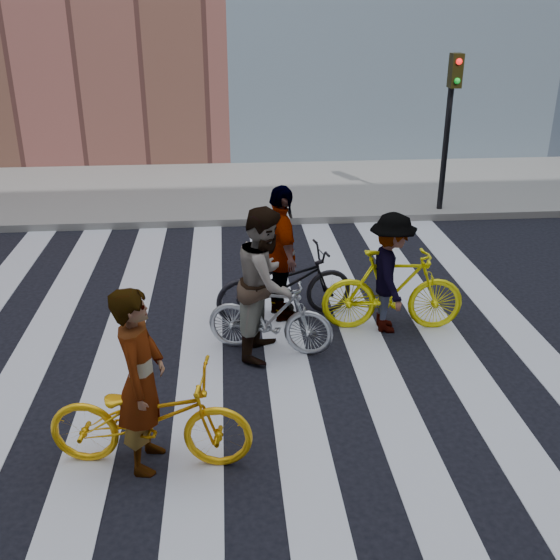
{
  "coord_description": "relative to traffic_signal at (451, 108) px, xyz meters",
  "views": [
    {
      "loc": [
        -0.16,
        -7.77,
        4.29
      ],
      "look_at": [
        0.53,
        0.3,
        0.8
      ],
      "focal_mm": 42.0,
      "sensor_mm": 36.0,
      "label": 1
    }
  ],
  "objects": [
    {
      "name": "bike_yellow_left",
      "position": [
        -5.37,
        -7.67,
        -1.75
      ],
      "size": [
        2.09,
        0.96,
        1.06
      ],
      "primitive_type": "imported",
      "rotation": [
        0.0,
        0.0,
        1.44
      ],
      "color": "#FEB40E",
      "rests_on": "ground"
    },
    {
      "name": "ground",
      "position": [
        -4.4,
        -5.32,
        -2.28
      ],
      "size": [
        100.0,
        100.0,
        0.0
      ],
      "primitive_type": "plane",
      "color": "black",
      "rests_on": "ground"
    },
    {
      "name": "bike_dark_rear",
      "position": [
        -3.76,
        -4.54,
        -1.75
      ],
      "size": [
        2.1,
        1.05,
        1.06
      ],
      "primitive_type": "imported",
      "rotation": [
        0.0,
        0.0,
        1.75
      ],
      "color": "black",
      "rests_on": "ground"
    },
    {
      "name": "rider_mid",
      "position": [
        -4.09,
        -5.52,
        -1.29
      ],
      "size": [
        1.0,
        1.14,
        1.98
      ],
      "primitive_type": "imported",
      "rotation": [
        0.0,
        0.0,
        1.27
      ],
      "color": "slate",
      "rests_on": "ground"
    },
    {
      "name": "zebra_crosswalk",
      "position": [
        -4.4,
        -5.32,
        -2.27
      ],
      "size": [
        8.25,
        10.0,
        0.01
      ],
      "color": "silver",
      "rests_on": "ground"
    },
    {
      "name": "bike_silver_mid",
      "position": [
        -4.04,
        -5.52,
        -1.78
      ],
      "size": [
        1.73,
        0.94,
        1.0
      ],
      "primitive_type": "imported",
      "rotation": [
        0.0,
        0.0,
        1.27
      ],
      "color": "#A4A7AE",
      "rests_on": "ground"
    },
    {
      "name": "rider_rear",
      "position": [
        -3.81,
        -4.54,
        -1.29
      ],
      "size": [
        0.69,
        1.23,
        1.98
      ],
      "primitive_type": "imported",
      "rotation": [
        0.0,
        0.0,
        1.75
      ],
      "color": "slate",
      "rests_on": "ground"
    },
    {
      "name": "rider_right",
      "position": [
        -2.36,
        -5.01,
        -1.43
      ],
      "size": [
        0.71,
        1.14,
        1.69
      ],
      "primitive_type": "imported",
      "rotation": [
        0.0,
        0.0,
        1.49
      ],
      "color": "slate",
      "rests_on": "ground"
    },
    {
      "name": "sidewalk_far",
      "position": [
        -4.4,
        2.18,
        -2.2
      ],
      "size": [
        100.0,
        5.0,
        0.15
      ],
      "primitive_type": "cube",
      "color": "gray",
      "rests_on": "ground"
    },
    {
      "name": "traffic_signal",
      "position": [
        0.0,
        0.0,
        0.0
      ],
      "size": [
        0.22,
        0.42,
        3.33
      ],
      "color": "black",
      "rests_on": "ground"
    },
    {
      "name": "rider_left",
      "position": [
        -5.42,
        -7.67,
        -1.32
      ],
      "size": [
        0.55,
        0.75,
        1.92
      ],
      "primitive_type": "imported",
      "rotation": [
        0.0,
        0.0,
        1.44
      ],
      "color": "slate",
      "rests_on": "ground"
    },
    {
      "name": "bike_yellow_right",
      "position": [
        -2.31,
        -5.01,
        -1.69
      ],
      "size": [
        2.0,
        0.71,
        1.18
      ],
      "primitive_type": "imported",
      "rotation": [
        0.0,
        0.0,
        1.49
      ],
      "color": "#FEF40E",
      "rests_on": "ground"
    }
  ]
}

